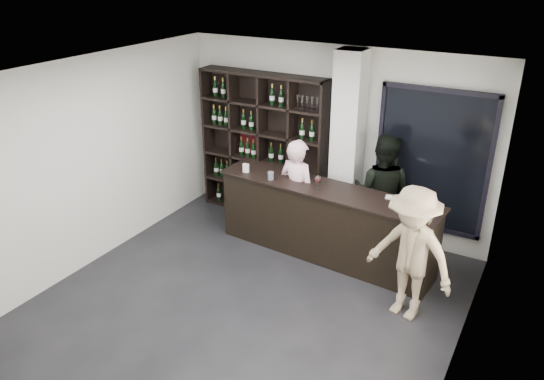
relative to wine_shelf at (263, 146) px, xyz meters
The scene contains 12 objects.
floor 3.06m from the wine_shelf, 65.85° to the right, with size 5.00×5.50×0.01m, color black.
wine_shelf is the anchor object (origin of this frame).
structural_column 1.52m from the wine_shelf, ahead, with size 0.40×0.40×2.90m, color silver.
glass_panel 2.71m from the wine_shelf, ahead, with size 1.60×0.08×2.10m.
tasting_counter 1.83m from the wine_shelf, 28.52° to the right, with size 3.30×0.68×1.09m.
taster_pink 1.28m from the wine_shelf, 35.56° to the right, with size 0.62×0.40×1.69m, color #FFC6D3.
taster_black 2.13m from the wine_shelf, ahead, with size 0.87×0.68×1.79m, color black.
customer 3.38m from the wine_shelf, 28.60° to the right, with size 1.10×0.63×1.71m, color #8E795C.
wine_glass 1.66m from the wine_shelf, 32.22° to the right, with size 0.09×0.09×0.21m, color white, non-canonical shape.
spit_cup 1.14m from the wine_shelf, 54.10° to the right, with size 0.09×0.09×0.12m, color #A8B7C7.
napkin_stack 2.49m from the wine_shelf, 16.26° to the right, with size 0.11×0.11×0.02m, color white.
card_stand 0.89m from the wine_shelf, 76.50° to the right, with size 0.09×0.04×0.13m, color white.
Camera 1 is at (3.02, -4.54, 4.07)m, focal length 35.00 mm.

